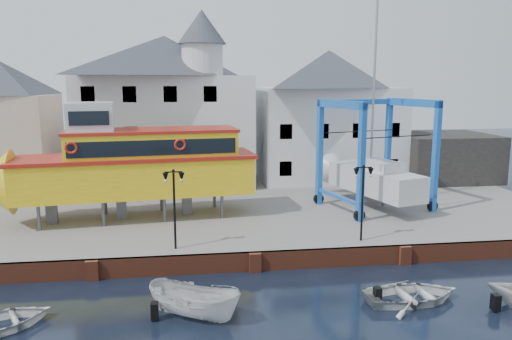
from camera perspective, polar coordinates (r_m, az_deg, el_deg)
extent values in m
plane|color=black|center=(25.95, -0.12, -11.52)|extent=(140.00, 140.00, 0.00)
cube|color=slate|center=(36.21, -2.42, -4.39)|extent=(44.00, 22.00, 1.00)
cube|color=brown|center=(25.88, -0.16, -10.40)|extent=(44.00, 0.25, 1.00)
cube|color=brown|center=(25.98, -18.21, -10.85)|extent=(0.60, 0.36, 1.00)
cube|color=brown|center=(25.72, -0.11, -10.53)|extent=(0.60, 0.36, 1.00)
cube|color=brown|center=(27.87, 16.65, -9.32)|extent=(0.60, 0.36, 1.00)
cube|color=beige|center=(44.71, -27.04, 2.84)|extent=(8.00, 7.00, 7.50)
cube|color=silver|center=(42.64, -10.14, 4.50)|extent=(14.00, 8.00, 9.00)
pyramid|color=#333942|center=(42.49, -10.40, 12.71)|extent=(14.00, 8.00, 3.20)
cube|color=black|center=(39.75, -18.18, -0.48)|extent=(1.00, 0.08, 1.20)
cube|color=black|center=(39.31, -13.88, -0.38)|extent=(1.00, 0.08, 1.20)
cube|color=black|center=(39.10, -9.51, -0.28)|extent=(1.00, 0.08, 1.20)
cube|color=black|center=(39.11, -5.12, -0.17)|extent=(1.00, 0.08, 1.20)
cube|color=black|center=(39.34, -18.43, 3.82)|extent=(1.00, 0.08, 1.20)
cube|color=black|center=(38.89, -14.07, 3.97)|extent=(1.00, 0.08, 1.20)
cube|color=black|center=(38.67, -9.64, 4.10)|extent=(1.00, 0.08, 1.20)
cube|color=black|center=(38.69, -5.19, 4.20)|extent=(1.00, 0.08, 1.20)
cube|color=black|center=(39.15, -18.67, 8.19)|extent=(1.00, 0.08, 1.20)
cube|color=black|center=(38.70, -14.26, 8.39)|extent=(1.00, 0.08, 1.20)
cube|color=black|center=(38.48, -9.77, 8.54)|extent=(1.00, 0.08, 1.20)
cube|color=black|center=(38.49, -5.26, 8.65)|extent=(1.00, 0.08, 1.20)
cylinder|color=silver|center=(40.05, -6.15, 12.41)|extent=(3.20, 3.20, 2.40)
cone|color=#333942|center=(40.23, -6.22, 15.97)|extent=(3.80, 3.80, 2.60)
cube|color=silver|center=(44.83, 8.13, 4.18)|extent=(12.00, 8.00, 8.00)
pyramid|color=#333942|center=(44.61, 8.31, 11.36)|extent=(12.00, 8.00, 3.20)
cube|color=black|center=(40.30, 3.40, 0.16)|extent=(1.00, 0.08, 1.20)
cube|color=black|center=(40.98, 7.52, 0.25)|extent=(1.00, 0.08, 1.20)
cube|color=black|center=(41.86, 11.49, 0.35)|extent=(1.00, 0.08, 1.20)
cube|color=black|center=(42.94, 15.27, 0.43)|extent=(1.00, 0.08, 1.20)
cube|color=black|center=(39.89, 3.45, 4.40)|extent=(1.00, 0.08, 1.20)
cube|color=black|center=(40.58, 7.62, 4.43)|extent=(1.00, 0.08, 1.20)
cube|color=black|center=(41.47, 11.63, 4.43)|extent=(1.00, 0.08, 1.20)
cube|color=black|center=(42.55, 15.46, 4.42)|extent=(1.00, 0.08, 1.20)
cube|color=black|center=(46.99, 20.56, 1.45)|extent=(8.00, 7.00, 4.00)
cylinder|color=black|center=(25.97, -9.29, -4.68)|extent=(0.12, 0.12, 4.00)
cube|color=black|center=(25.52, -9.42, -0.22)|extent=(0.90, 0.06, 0.06)
sphere|color=black|center=(25.51, -9.43, -0.07)|extent=(0.16, 0.16, 0.16)
cone|color=black|center=(25.59, -10.30, -0.84)|extent=(0.32, 0.32, 0.45)
sphere|color=silver|center=(25.62, -10.29, -1.23)|extent=(0.18, 0.18, 0.18)
cone|color=black|center=(25.56, -8.51, -0.80)|extent=(0.32, 0.32, 0.45)
sphere|color=silver|center=(25.60, -8.50, -1.19)|extent=(0.18, 0.18, 0.18)
cylinder|color=black|center=(27.53, 12.05, -3.92)|extent=(0.12, 0.12, 4.00)
cube|color=black|center=(27.11, 12.21, 0.29)|extent=(0.90, 0.06, 0.06)
sphere|color=black|center=(27.10, 12.21, 0.44)|extent=(0.16, 0.16, 0.16)
cone|color=black|center=(27.02, 11.39, -0.29)|extent=(0.32, 0.32, 0.45)
sphere|color=silver|center=(27.06, 11.37, -0.67)|extent=(0.18, 0.18, 0.18)
cone|color=black|center=(27.29, 12.97, -0.25)|extent=(0.32, 0.32, 0.45)
sphere|color=silver|center=(27.33, 12.96, -0.62)|extent=(0.18, 0.18, 0.18)
cylinder|color=#59595E|center=(31.66, -23.57, -5.01)|extent=(0.22, 0.22, 1.54)
cylinder|color=#59595E|center=(34.41, -22.82, -3.78)|extent=(0.22, 0.22, 1.54)
cylinder|color=#59595E|center=(31.25, -17.03, -4.78)|extent=(0.22, 0.22, 1.54)
cylinder|color=#59595E|center=(34.04, -16.82, -3.56)|extent=(0.22, 0.22, 1.54)
cylinder|color=#59595E|center=(31.26, -10.42, -4.49)|extent=(0.22, 0.22, 1.54)
cylinder|color=#59595E|center=(34.05, -10.76, -3.30)|extent=(0.22, 0.22, 1.54)
cylinder|color=#59595E|center=(31.68, -3.91, -4.15)|extent=(0.22, 0.22, 1.54)
cylinder|color=#59595E|center=(34.43, -4.77, -3.00)|extent=(0.22, 0.22, 1.54)
cube|color=#59595E|center=(32.95, -22.29, -4.34)|extent=(0.67, 0.58, 1.54)
cube|color=#59595E|center=(32.61, -15.12, -4.07)|extent=(0.67, 0.58, 1.54)
cube|color=#59595E|center=(32.78, -7.91, -3.74)|extent=(0.67, 0.58, 1.54)
cube|color=gold|center=(32.20, -13.45, -0.71)|extent=(14.74, 5.52, 2.26)
cube|color=#A51E13|center=(32.00, -13.54, 1.46)|extent=(15.06, 5.72, 0.23)
cube|color=gold|center=(31.93, -11.75, 2.81)|extent=(10.61, 4.65, 1.64)
cube|color=black|center=(30.16, -11.59, 2.50)|extent=(9.81, 1.19, 0.92)
cube|color=black|center=(33.68, -11.89, 3.27)|extent=(9.81, 1.19, 0.92)
cube|color=#A51E13|center=(31.82, -11.80, 4.45)|extent=(10.82, 4.77, 0.18)
cube|color=silver|center=(31.81, -18.37, 5.67)|extent=(2.96, 2.96, 1.87)
cube|color=black|center=(30.44, -18.55, 5.63)|extent=(2.24, 0.32, 0.82)
torus|color=#A51E13|center=(30.24, -20.38, 2.38)|extent=(0.73, 0.23, 0.72)
torus|color=#A51E13|center=(30.20, -8.67, 2.89)|extent=(0.73, 0.23, 0.72)
cube|color=#174FA9|center=(30.96, 11.95, 0.75)|extent=(0.45, 0.45, 7.29)
cylinder|color=black|center=(31.65, 11.73, -5.12)|extent=(0.77, 0.46, 0.73)
cube|color=#174FA9|center=(34.94, 7.28, 1.95)|extent=(0.45, 0.45, 7.29)
cylinder|color=black|center=(35.55, 7.17, -3.30)|extent=(0.77, 0.46, 0.73)
cube|color=#174FA9|center=(34.72, 19.84, 1.37)|extent=(0.45, 0.45, 7.29)
cylinder|color=black|center=(35.34, 19.52, -3.89)|extent=(0.77, 0.46, 0.73)
cube|color=#174FA9|center=(38.31, 14.83, 2.41)|extent=(0.45, 0.45, 7.29)
cylinder|color=black|center=(38.87, 14.61, -2.39)|extent=(0.77, 0.46, 0.73)
cube|color=#174FA9|center=(32.58, 9.65, 7.42)|extent=(1.82, 5.10, 0.51)
cube|color=#174FA9|center=(33.41, 9.35, -3.03)|extent=(1.72, 5.07, 0.22)
cube|color=#174FA9|center=(36.18, 17.50, 7.35)|extent=(1.82, 5.10, 0.51)
cube|color=#174FA9|center=(36.93, 17.00, -2.08)|extent=(1.72, 5.07, 0.22)
cube|color=#174FA9|center=(36.24, 11.42, 7.63)|extent=(6.10, 2.12, 0.36)
cube|color=silver|center=(34.92, 13.42, -1.21)|extent=(4.51, 8.17, 1.67)
cone|color=silver|center=(38.62, 9.25, 0.02)|extent=(2.77, 2.28, 2.40)
cube|color=#59595E|center=(35.17, 13.34, -3.12)|extent=(0.77, 1.87, 0.73)
cube|color=silver|center=(34.31, 14.03, 0.52)|extent=(2.48, 3.47, 0.63)
cylinder|color=#99999E|center=(34.68, 13.34, 9.64)|extent=(0.20, 0.20, 11.46)
cube|color=black|center=(32.99, 15.63, 3.69)|extent=(5.45, 1.71, 0.05)
cube|color=black|center=(35.94, 11.82, 4.35)|extent=(5.45, 1.71, 0.05)
imported|color=silver|center=(21.51, -7.03, -16.40)|extent=(4.44, 3.59, 1.64)
imported|color=silver|center=(23.75, 17.38, -14.14)|extent=(4.51, 3.38, 0.89)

